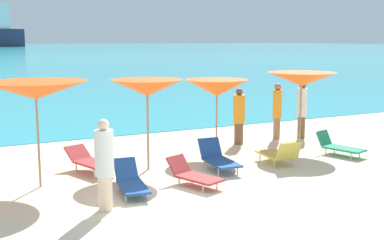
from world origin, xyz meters
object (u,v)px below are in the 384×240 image
at_px(lounge_chair_5, 279,153).
at_px(lounge_chair_1, 218,158).
at_px(umbrella_3, 217,88).
at_px(beachgoer_0, 302,108).
at_px(beachgoer_3, 104,163).
at_px(umbrella_4, 302,79).
at_px(lounge_chair_3, 131,181).
at_px(lounge_chair_7, 338,146).
at_px(beachgoer_1, 277,109).
at_px(umbrella_2, 147,88).
at_px(lounge_chair_0, 193,174).
at_px(umbrella_1, 36,90).
at_px(lounge_chair_4, 90,160).
at_px(beachgoer_2, 239,115).

bearing_deg(lounge_chair_5, lounge_chair_1, -4.08).
distance_m(umbrella_3, lounge_chair_5, 2.60).
relative_size(beachgoer_0, beachgoer_3, 1.07).
distance_m(umbrella_4, lounge_chair_3, 6.46).
distance_m(lounge_chair_3, lounge_chair_5, 4.28).
distance_m(lounge_chair_5, beachgoer_3, 5.27).
bearing_deg(lounge_chair_3, lounge_chair_7, 13.62).
bearing_deg(umbrella_3, beachgoer_1, 18.88).
relative_size(umbrella_2, lounge_chair_0, 1.59).
bearing_deg(umbrella_3, lounge_chair_5, -66.77).
height_order(beachgoer_0, beachgoer_1, beachgoer_0).
height_order(umbrella_1, beachgoer_3, umbrella_1).
bearing_deg(umbrella_3, beachgoer_0, 10.79).
bearing_deg(umbrella_4, lounge_chair_5, -143.05).
relative_size(umbrella_4, lounge_chair_0, 1.61).
distance_m(umbrella_2, lounge_chair_7, 5.79).
relative_size(umbrella_3, beachgoer_3, 1.20).
height_order(lounge_chair_3, lounge_chair_4, lounge_chair_3).
distance_m(umbrella_4, lounge_chair_4, 6.57).
distance_m(beachgoer_1, beachgoer_3, 8.23).
xyz_separation_m(lounge_chair_1, lounge_chair_7, (3.87, -0.12, -0.04)).
relative_size(umbrella_1, umbrella_4, 1.02).
relative_size(umbrella_3, lounge_chair_5, 1.55).
bearing_deg(lounge_chair_0, beachgoer_2, 24.84).
relative_size(lounge_chair_0, lounge_chair_3, 0.89).
bearing_deg(beachgoer_0, lounge_chair_7, -112.70).
xyz_separation_m(umbrella_1, lounge_chair_1, (4.26, -0.52, -1.85)).
bearing_deg(lounge_chair_5, umbrella_1, -1.96).
bearing_deg(beachgoer_0, umbrella_4, -138.94).
bearing_deg(umbrella_4, beachgoer_3, -159.04).
relative_size(umbrella_2, lounge_chair_3, 1.41).
xyz_separation_m(umbrella_4, lounge_chair_3, (-5.94, -1.73, -1.84)).
bearing_deg(lounge_chair_0, umbrella_1, 134.13).
distance_m(lounge_chair_5, beachgoer_2, 2.82).
relative_size(umbrella_1, lounge_chair_7, 1.64).
height_order(lounge_chair_7, beachgoer_1, beachgoer_1).
relative_size(umbrella_4, beachgoer_3, 1.29).
relative_size(umbrella_4, lounge_chair_1, 1.59).
distance_m(lounge_chair_4, lounge_chair_7, 6.95).
bearing_deg(umbrella_2, lounge_chair_0, -78.05).
distance_m(lounge_chair_0, beachgoer_2, 4.74).
height_order(beachgoer_1, beachgoer_2, beachgoer_1).
xyz_separation_m(umbrella_4, lounge_chair_0, (-4.53, -1.91, -1.83)).
relative_size(umbrella_1, umbrella_3, 1.10).
height_order(umbrella_4, lounge_chair_7, umbrella_4).
height_order(lounge_chair_3, beachgoer_1, beachgoer_1).
relative_size(umbrella_2, beachgoer_2, 1.29).
height_order(umbrella_3, lounge_chair_5, umbrella_3).
distance_m(umbrella_1, lounge_chair_0, 3.90).
relative_size(lounge_chair_4, beachgoer_2, 0.90).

